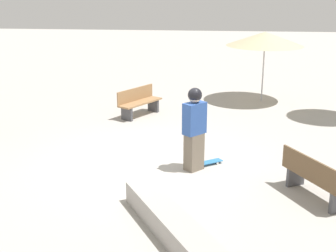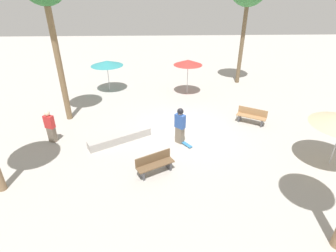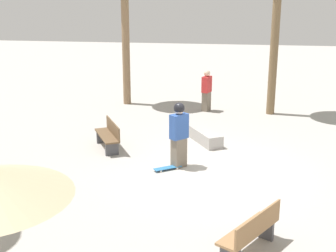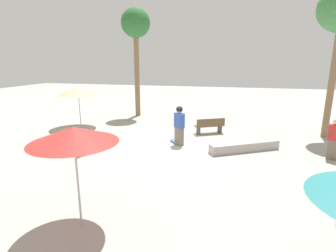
{
  "view_description": "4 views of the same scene",
  "coord_description": "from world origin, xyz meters",
  "px_view_note": "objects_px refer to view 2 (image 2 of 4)",
  "views": [
    {
      "loc": [
        1.41,
        -9.85,
        3.97
      ],
      "look_at": [
        0.46,
        -0.66,
        1.11
      ],
      "focal_mm": 50.0,
      "sensor_mm": 36.0,
      "label": 1
    },
    {
      "loc": [
        12.03,
        -1.25,
        6.9
      ],
      "look_at": [
        0.81,
        -0.84,
        0.83
      ],
      "focal_mm": 28.0,
      "sensor_mm": 36.0,
      "label": 2
    },
    {
      "loc": [
        -0.54,
        11.86,
        4.82
      ],
      "look_at": [
        1.28,
        -0.16,
        1.2
      ],
      "focal_mm": 50.0,
      "sensor_mm": 36.0,
      "label": 3
    },
    {
      "loc": [
        -10.5,
        -2.59,
        3.82
      ],
      "look_at": [
        0.92,
        0.25,
        0.9
      ],
      "focal_mm": 28.0,
      "sensor_mm": 36.0,
      "label": 4
    }
  ],
  "objects_px": {
    "skateboard": "(186,144)",
    "shade_umbrella_teal": "(107,63)",
    "bystander_watching": "(50,127)",
    "bench_far": "(155,164)",
    "bench_near": "(251,116)",
    "concrete_ledge": "(120,138)",
    "shade_umbrella_red": "(188,62)",
    "skater_main": "(180,124)"
  },
  "relations": [
    {
      "from": "shade_umbrella_teal",
      "to": "bench_near",
      "type": "bearing_deg",
      "value": 57.75
    },
    {
      "from": "skater_main",
      "to": "concrete_ledge",
      "type": "relative_size",
      "value": 0.61
    },
    {
      "from": "shade_umbrella_teal",
      "to": "concrete_ledge",
      "type": "bearing_deg",
      "value": 12.97
    },
    {
      "from": "bench_far",
      "to": "shade_umbrella_teal",
      "type": "relative_size",
      "value": 0.71
    },
    {
      "from": "bench_far",
      "to": "bench_near",
      "type": "bearing_deg",
      "value": -170.37
    },
    {
      "from": "skateboard",
      "to": "concrete_ledge",
      "type": "distance_m",
      "value": 3.25
    },
    {
      "from": "skateboard",
      "to": "shade_umbrella_red",
      "type": "bearing_deg",
      "value": 138.7
    },
    {
      "from": "shade_umbrella_teal",
      "to": "shade_umbrella_red",
      "type": "height_order",
      "value": "shade_umbrella_red"
    },
    {
      "from": "skater_main",
      "to": "bench_near",
      "type": "xyz_separation_m",
      "value": [
        -1.9,
        4.17,
        -0.57
      ]
    },
    {
      "from": "shade_umbrella_teal",
      "to": "shade_umbrella_red",
      "type": "bearing_deg",
      "value": 81.56
    },
    {
      "from": "skateboard",
      "to": "shade_umbrella_red",
      "type": "relative_size",
      "value": 0.32
    },
    {
      "from": "bystander_watching",
      "to": "concrete_ledge",
      "type": "bearing_deg",
      "value": -160.88
    },
    {
      "from": "concrete_ledge",
      "to": "skater_main",
      "type": "bearing_deg",
      "value": 86.91
    },
    {
      "from": "bench_near",
      "to": "shade_umbrella_teal",
      "type": "bearing_deg",
      "value": -0.8
    },
    {
      "from": "concrete_ledge",
      "to": "shade_umbrella_teal",
      "type": "distance_m",
      "value": 7.7
    },
    {
      "from": "skater_main",
      "to": "bystander_watching",
      "type": "distance_m",
      "value": 6.3
    },
    {
      "from": "bench_far",
      "to": "shade_umbrella_teal",
      "type": "distance_m",
      "value": 10.49
    },
    {
      "from": "bench_near",
      "to": "shade_umbrella_teal",
      "type": "height_order",
      "value": "shade_umbrella_teal"
    },
    {
      "from": "concrete_ledge",
      "to": "shade_umbrella_red",
      "type": "bearing_deg",
      "value": 148.37
    },
    {
      "from": "bystander_watching",
      "to": "shade_umbrella_teal",
      "type": "bearing_deg",
      "value": -81.32
    },
    {
      "from": "skater_main",
      "to": "skateboard",
      "type": "distance_m",
      "value": 1.01
    },
    {
      "from": "skateboard",
      "to": "shade_umbrella_teal",
      "type": "relative_size",
      "value": 0.34
    },
    {
      "from": "skateboard",
      "to": "concrete_ledge",
      "type": "bearing_deg",
      "value": -132.64
    },
    {
      "from": "skateboard",
      "to": "shade_umbrella_teal",
      "type": "xyz_separation_m",
      "value": [
        -7.72,
        -4.9,
        1.96
      ]
    },
    {
      "from": "skateboard",
      "to": "bench_near",
      "type": "height_order",
      "value": "bench_near"
    },
    {
      "from": "bench_far",
      "to": "bystander_watching",
      "type": "bearing_deg",
      "value": -56.25
    },
    {
      "from": "concrete_ledge",
      "to": "bench_far",
      "type": "relative_size",
      "value": 1.86
    },
    {
      "from": "skateboard",
      "to": "bystander_watching",
      "type": "relative_size",
      "value": 0.46
    },
    {
      "from": "skateboard",
      "to": "concrete_ledge",
      "type": "relative_size",
      "value": 0.26
    },
    {
      "from": "bench_far",
      "to": "skater_main",
      "type": "bearing_deg",
      "value": -145.88
    },
    {
      "from": "skater_main",
      "to": "shade_umbrella_teal",
      "type": "relative_size",
      "value": 0.81
    },
    {
      "from": "concrete_ledge",
      "to": "bystander_watching",
      "type": "distance_m",
      "value": 3.41
    },
    {
      "from": "bystander_watching",
      "to": "bench_far",
      "type": "bearing_deg",
      "value": 174.23
    },
    {
      "from": "skater_main",
      "to": "bench_near",
      "type": "distance_m",
      "value": 4.62
    },
    {
      "from": "concrete_ledge",
      "to": "shade_umbrella_teal",
      "type": "bearing_deg",
      "value": -167.03
    },
    {
      "from": "bench_far",
      "to": "shade_umbrella_red",
      "type": "bearing_deg",
      "value": -132.68
    },
    {
      "from": "skater_main",
      "to": "shade_umbrella_red",
      "type": "bearing_deg",
      "value": 123.7
    },
    {
      "from": "bench_far",
      "to": "bystander_watching",
      "type": "height_order",
      "value": "bystander_watching"
    },
    {
      "from": "bench_near",
      "to": "shade_umbrella_red",
      "type": "bearing_deg",
      "value": -24.87
    },
    {
      "from": "bench_near",
      "to": "concrete_ledge",
      "type": "bearing_deg",
      "value": 45.22
    },
    {
      "from": "shade_umbrella_teal",
      "to": "shade_umbrella_red",
      "type": "xyz_separation_m",
      "value": [
        0.84,
        5.65,
        0.22
      ]
    },
    {
      "from": "shade_umbrella_red",
      "to": "bystander_watching",
      "type": "distance_m",
      "value": 9.76
    }
  ]
}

